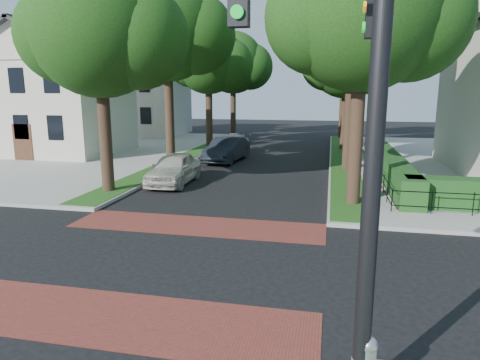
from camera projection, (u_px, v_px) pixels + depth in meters
name	position (u px, v px, depth m)	size (l,w,h in m)	color
ground	(163.00, 260.00, 12.10)	(120.00, 120.00, 0.00)	black
sidewalk_nw	(24.00, 150.00, 34.24)	(30.00, 30.00, 0.15)	gray
crosswalk_far	(197.00, 225.00, 15.16)	(9.00, 2.20, 0.01)	maroon
crosswalk_near	(105.00, 317.00, 9.03)	(9.00, 2.20, 0.01)	maroon
grass_strip_ne	(343.00, 158.00, 29.26)	(1.60, 29.80, 0.02)	#1C4614
grass_strip_nw	(193.00, 154.00, 31.45)	(1.60, 29.80, 0.02)	#1C4614
tree_right_near	(365.00, 12.00, 16.33)	(7.75, 6.67, 10.66)	black
tree_right_mid	(355.00, 31.00, 23.93)	(8.25, 7.09, 11.22)	black
tree_right_far	(348.00, 61.00, 32.74)	(7.25, 6.23, 9.74)	black
tree_right_back	(345.00, 64.00, 41.29)	(7.50, 6.45, 10.20)	black
tree_left_near	(103.00, 31.00, 18.63)	(7.50, 6.45, 10.20)	black
tree_left_mid	(170.00, 30.00, 26.09)	(8.00, 6.88, 11.48)	black
tree_left_far	(210.00, 61.00, 34.93)	(7.00, 6.02, 9.86)	black
tree_left_back	(235.00, 64.00, 43.51)	(7.75, 6.66, 10.44)	black
hedge_main_road	(386.00, 160.00, 24.74)	(1.00, 18.00, 1.20)	#153D16
fence_main_road	(371.00, 162.00, 24.94)	(0.06, 18.00, 0.90)	black
house_left_near	(55.00, 86.00, 31.45)	(10.00, 9.00, 10.14)	beige
house_left_far	(138.00, 87.00, 44.86)	(10.00, 9.00, 10.14)	beige
traffic_signal	(361.00, 89.00, 5.92)	(2.17, 2.00, 8.00)	black
parked_car_front	(174.00, 168.00, 21.88)	(1.88, 4.66, 1.59)	beige
parked_car_middle	(227.00, 150.00, 28.72)	(1.75, 5.00, 1.65)	black
parked_car_rear	(231.00, 145.00, 31.89)	(2.01, 4.95, 1.44)	gray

